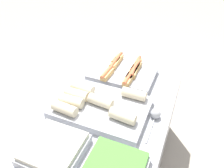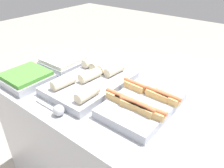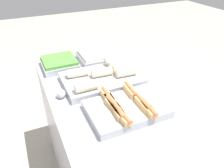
# 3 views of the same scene
# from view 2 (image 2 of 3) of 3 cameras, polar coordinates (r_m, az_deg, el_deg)

# --- Properties ---
(counter) EXTENTS (1.43, 0.78, 0.94)m
(counter) POSITION_cam_2_polar(r_m,az_deg,el_deg) (1.57, 0.62, -17.77)
(counter) COLOR #A8AAB2
(counter) RESTS_ON ground_plane
(tray_hotdogs) EXTENTS (0.35, 0.44, 0.10)m
(tray_hotdogs) POSITION_cam_2_polar(r_m,az_deg,el_deg) (1.16, 7.78, -5.09)
(tray_hotdogs) COLOR #A8AAB2
(tray_hotdogs) RESTS_ON counter
(tray_wraps) EXTENTS (0.36, 0.54, 0.11)m
(tray_wraps) POSITION_cam_2_polar(r_m,az_deg,el_deg) (1.36, -5.35, 0.98)
(tray_wraps) COLOR #A8AAB2
(tray_wraps) RESTS_ON counter
(tray_side_front) EXTENTS (0.27, 0.27, 0.07)m
(tray_side_front) POSITION_cam_2_polar(r_m,az_deg,el_deg) (1.49, -21.45, 1.47)
(tray_side_front) COLOR #A8AAB2
(tray_side_front) RESTS_ON counter
(tray_side_back) EXTENTS (0.27, 0.27, 0.07)m
(tray_side_back) POSITION_cam_2_polar(r_m,az_deg,el_deg) (1.64, -12.53, 5.55)
(tray_side_back) COLOR #A8AAB2
(tray_side_back) RESTS_ON counter
(serving_spoon_near) EXTENTS (0.23, 0.06, 0.06)m
(serving_spoon_near) POSITION_cam_2_polar(r_m,az_deg,el_deg) (1.15, -14.01, -6.61)
(serving_spoon_near) COLOR #B2B5BA
(serving_spoon_near) RESTS_ON counter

